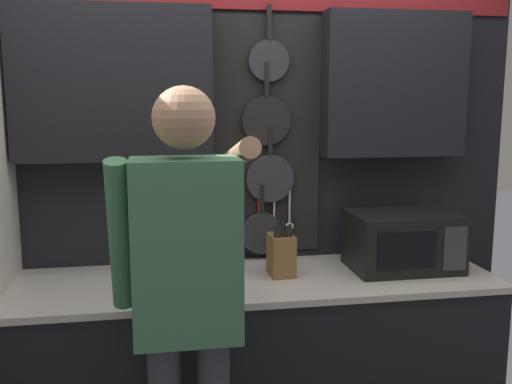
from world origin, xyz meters
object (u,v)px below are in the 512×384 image
Objects in this scene: microwave at (403,241)px; utensil_crock at (207,262)px; knife_block at (281,254)px; person at (187,285)px.

utensil_crock is at bearing 179.92° from microwave.
utensil_crock is (-0.95, 0.00, -0.06)m from microwave.
microwave is 0.95m from utensil_crock.
knife_block is 0.79× the size of utensil_crock.
knife_block is 0.15× the size of person.
microwave is 1.89× the size of knife_block.
person is at bearing -130.14° from knife_block.
person reaches higher than utensil_crock.
microwave is at bearing -0.08° from utensil_crock.
utensil_crock is 0.57m from person.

